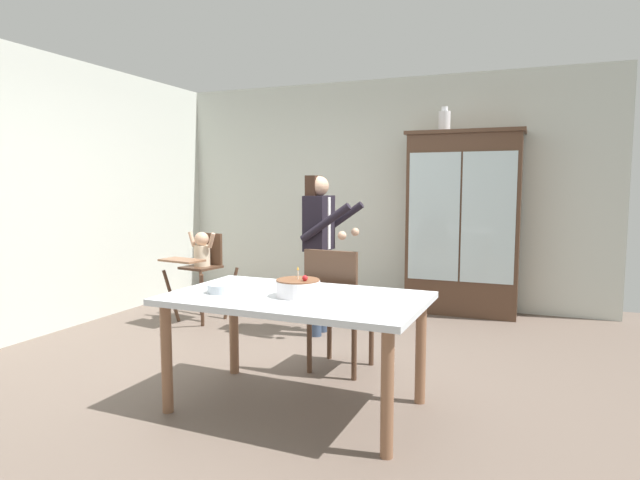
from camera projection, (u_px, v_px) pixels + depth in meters
ground_plane at (291, 368)px, 4.23m from camera, size 6.24×6.24×0.00m
wall_back at (381, 193)px, 6.52m from camera, size 5.32×0.06×2.70m
wall_left at (38, 195)px, 5.05m from camera, size 0.06×5.32×2.70m
china_cabinet at (463, 223)px, 5.94m from camera, size 1.26×0.48×2.03m
ceramic_vase at (444, 121)px, 5.91m from camera, size 0.13×0.13×0.27m
high_chair_with_toddler at (201, 260)px, 5.66m from camera, size 0.66×0.75×0.95m
adult_person at (320, 235)px, 5.11m from camera, size 0.50×0.48×1.53m
dining_table at (296, 309)px, 3.41m from camera, size 1.65×1.01×0.74m
birthday_cake at (298, 288)px, 3.37m from camera, size 0.28×0.28×0.19m
serving_bowl at (221, 288)px, 3.49m from camera, size 0.18×0.18×0.05m
dining_chair_far_side at (336, 302)px, 4.06m from camera, size 0.47×0.47×0.96m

